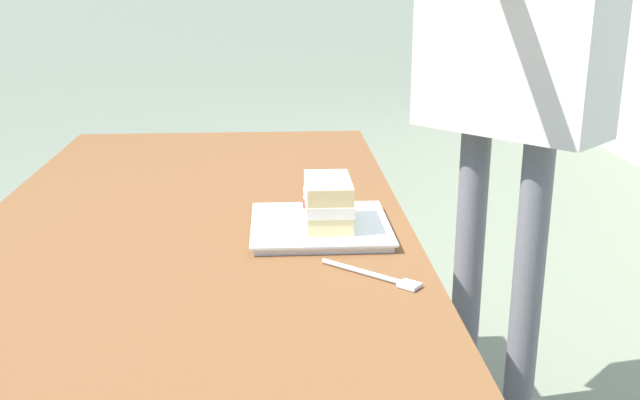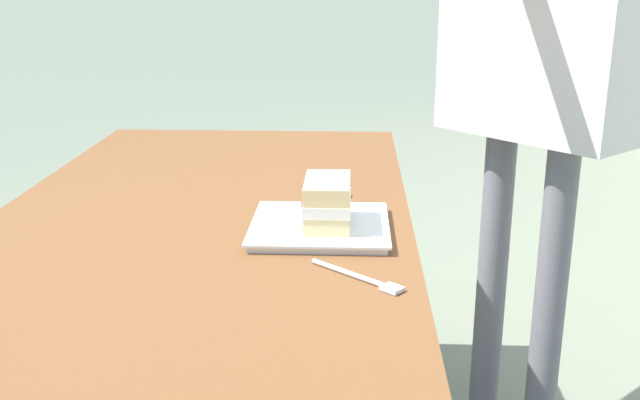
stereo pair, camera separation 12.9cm
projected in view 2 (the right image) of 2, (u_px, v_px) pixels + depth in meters
name	position (u px, v px, depth m)	size (l,w,h in m)	color
patio_table	(201.00, 266.00, 1.40)	(1.58, 0.79, 0.71)	brown
dessert_plate	(320.00, 227.00, 1.31)	(0.24, 0.24, 0.02)	white
cake_slice	(327.00, 202.00, 1.28)	(0.13, 0.09, 0.08)	#EAD18C
dessert_fork	(361.00, 278.00, 1.10)	(0.12, 0.14, 0.01)	silver
diner_person	(542.00, 19.00, 1.59)	(0.55, 0.57, 1.57)	slate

